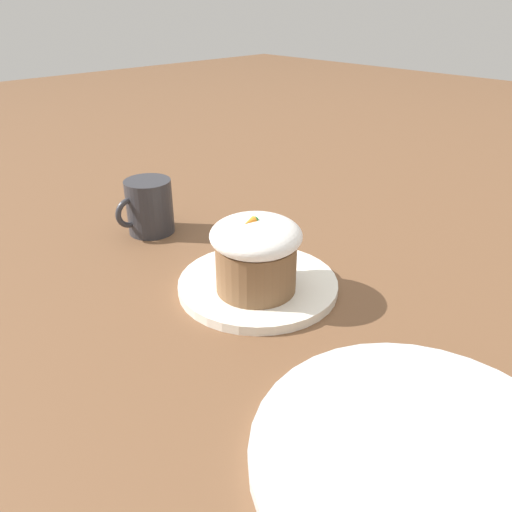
# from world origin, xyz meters

# --- Properties ---
(ground_plane) EXTENTS (4.00, 4.00, 0.00)m
(ground_plane) POSITION_xyz_m (0.00, 0.00, 0.00)
(ground_plane) COLOR brown
(dessert_plate) EXTENTS (0.21, 0.21, 0.01)m
(dessert_plate) POSITION_xyz_m (0.00, 0.00, 0.01)
(dessert_plate) COLOR white
(dessert_plate) RESTS_ON ground_plane
(carrot_cake) EXTENTS (0.11, 0.11, 0.10)m
(carrot_cake) POSITION_xyz_m (0.02, 0.01, 0.06)
(carrot_cake) COLOR brown
(carrot_cake) RESTS_ON dessert_plate
(spoon) EXTENTS (0.11, 0.09, 0.01)m
(spoon) POSITION_xyz_m (-0.01, -0.00, 0.02)
(spoon) COLOR silver
(spoon) RESTS_ON dessert_plate
(coffee_cup) EXTENTS (0.10, 0.07, 0.09)m
(coffee_cup) POSITION_xyz_m (-0.00, -0.24, 0.04)
(coffee_cup) COLOR #2D2D33
(coffee_cup) RESTS_ON ground_plane
(side_plate) EXTENTS (0.29, 0.29, 0.01)m
(side_plate) POSITION_xyz_m (0.09, 0.29, 0.01)
(side_plate) COLOR silver
(side_plate) RESTS_ON ground_plane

